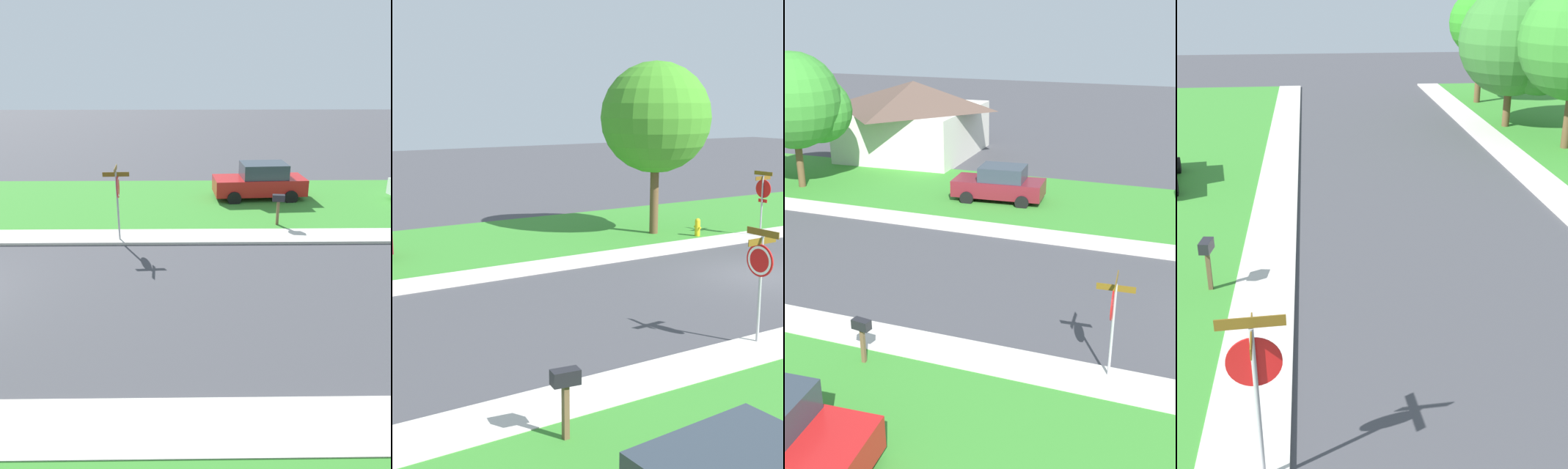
{
  "view_description": "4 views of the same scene",
  "coord_description": "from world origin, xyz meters",
  "views": [
    {
      "loc": [
        10.75,
        7.38,
        5.93
      ],
      "look_at": [
        -1.32,
        7.54,
        1.4
      ],
      "focal_mm": 33.91,
      "sensor_mm": 36.0,
      "label": 1
    },
    {
      "loc": [
        -14.77,
        15.81,
        5.64
      ],
      "look_at": [
        2.91,
        5.02,
        1.4
      ],
      "focal_mm": 50.45,
      "sensor_mm": 36.0,
      "label": 2
    },
    {
      "loc": [
        -17.34,
        3.42,
        8.62
      ],
      "look_at": [
        0.62,
        10.09,
        1.4
      ],
      "focal_mm": 45.48,
      "sensor_mm": 36.0,
      "label": 3
    },
    {
      "loc": [
        -3.5,
        -2.09,
        6.78
      ],
      "look_at": [
        -2.17,
        10.61,
        1.4
      ],
      "focal_mm": 46.62,
      "sensor_mm": 36.0,
      "label": 4
    }
  ],
  "objects": [
    {
      "name": "sidewalk_east",
      "position": [
        4.7,
        12.0,
        0.05
      ],
      "size": [
        1.4,
        56.0,
        0.1
      ],
      "primitive_type": "cube",
      "color": "beige",
      "rests_on": "ground"
    },
    {
      "name": "lawn_east",
      "position": [
        9.4,
        12.0,
        0.04
      ],
      "size": [
        8.0,
        56.0,
        0.08
      ],
      "primitive_type": "cube",
      "color": "#38842D",
      "rests_on": "ground"
    },
    {
      "name": "tree_sidewalk_near",
      "position": [
        7.62,
        22.26,
        4.32
      ],
      "size": [
        5.11,
        4.75,
        6.85
      ],
      "color": "brown",
      "rests_on": "ground"
    },
    {
      "name": "house_right_setback",
      "position": [
        16.33,
        20.32,
        2.38
      ],
      "size": [
        9.3,
        8.15,
        4.6
      ],
      "color": "silver",
      "rests_on": "ground"
    },
    {
      "name": "mailbox",
      "position": [
        -5.95,
        10.86,
        1.01
      ],
      "size": [
        0.3,
        0.51,
        1.31
      ],
      "color": "brown",
      "rests_on": "ground"
    },
    {
      "name": "sidewalk_west",
      "position": [
        -4.7,
        12.0,
        0.05
      ],
      "size": [
        1.4,
        56.0,
        0.1
      ],
      "primitive_type": "cube",
      "color": "beige",
      "rests_on": "ground"
    },
    {
      "name": "stop_sign_far_corner",
      "position": [
        -4.36,
        4.84,
        1.89
      ],
      "size": [
        0.92,
        0.92,
        2.77
      ],
      "color": "#9E9EA3",
      "rests_on": "ground"
    },
    {
      "name": "car_maroon_kerbside_mid",
      "position": [
        8.69,
        12.08,
        0.87
      ],
      "size": [
        2.31,
        4.43,
        1.76
      ],
      "color": "maroon",
      "rests_on": "ground"
    }
  ]
}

